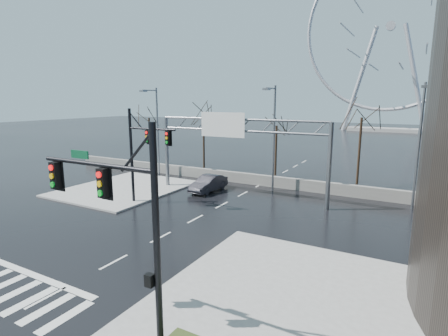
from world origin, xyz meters
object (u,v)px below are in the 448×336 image
Objects in this scene: ferris_wheel at (390,33)px; car at (208,183)px; signal_mast_far at (141,148)px; sign_gantry at (234,140)px; signal_mast_near at (125,211)px.

ferris_wheel is 84.01m from car.
signal_mast_far is 1.72× the size of car.
signal_mast_far is at bearing -108.77° from car.
car is at bearing -95.99° from ferris_wheel.
ferris_wheel reaches higher than sign_gantry.
sign_gantry is (5.49, 6.00, 0.35)m from signal_mast_far.
signal_mast_far is 7.97m from car.
sign_gantry is at bearing 47.53° from signal_mast_far.
signal_mast_near is at bearing -89.92° from ferris_wheel.
ferris_wheel is (10.87, 86.04, 21.30)m from signal_mast_far.
sign_gantry is at bearing 106.19° from signal_mast_near.
sign_gantry is 82.91m from ferris_wheel.
ferris_wheel is (5.38, 80.04, 20.95)m from sign_gantry.
ferris_wheel is (-0.14, 99.04, 21.26)m from signal_mast_near.
signal_mast_near is at bearing -63.65° from car.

